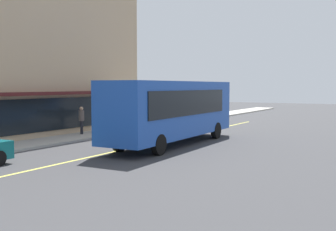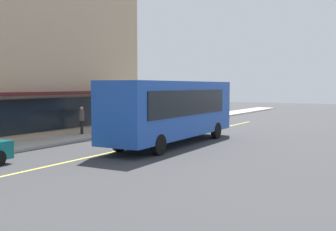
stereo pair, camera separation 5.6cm
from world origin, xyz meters
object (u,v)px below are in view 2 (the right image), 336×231
(bus, at_px, (173,109))
(pedestrian_waiting, at_px, (82,118))
(car_white, at_px, (139,124))
(traffic_light, at_px, (126,96))

(bus, distance_m, pedestrian_waiting, 6.89)
(car_white, relative_size, pedestrian_waiting, 2.43)
(traffic_light, distance_m, car_white, 2.54)
(traffic_light, bearing_deg, bus, -120.24)
(bus, height_order, traffic_light, bus)
(traffic_light, bearing_deg, pedestrian_waiting, 160.59)
(car_white, bearing_deg, pedestrian_waiting, 131.61)
(bus, distance_m, traffic_light, 6.63)
(bus, relative_size, car_white, 2.60)
(traffic_light, bearing_deg, car_white, -115.84)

